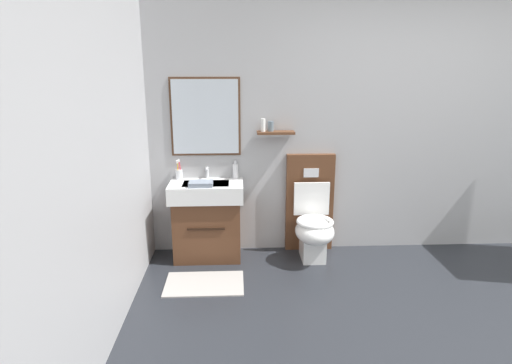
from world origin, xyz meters
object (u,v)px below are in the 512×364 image
at_px(vanity_sink_left, 207,218).
at_px(toothbrush_cup, 179,173).
at_px(toilet, 312,220).
at_px(soap_dispenser, 235,171).
at_px(folded_hand_towel, 201,184).

height_order(vanity_sink_left, toothbrush_cup, toothbrush_cup).
relative_size(toilet, soap_dispenser, 5.57).
bearing_deg(soap_dispenser, vanity_sink_left, -151.16).
xyz_separation_m(toilet, soap_dispenser, (-0.75, 0.17, 0.46)).
bearing_deg(folded_hand_towel, toilet, 5.75).
xyz_separation_m(soap_dispenser, folded_hand_towel, (-0.32, -0.28, -0.05)).
xyz_separation_m(toilet, toothbrush_cup, (-1.30, 0.16, 0.45)).
distance_m(toothbrush_cup, soap_dispenser, 0.55).
bearing_deg(vanity_sink_left, folded_hand_towel, -107.92).
xyz_separation_m(toilet, folded_hand_towel, (-1.07, -0.11, 0.41)).
distance_m(vanity_sink_left, soap_dispenser, 0.54).
bearing_deg(toothbrush_cup, toilet, -7.05).
height_order(toilet, soap_dispenser, toilet).
xyz_separation_m(vanity_sink_left, soap_dispenser, (0.28, 0.15, 0.44)).
height_order(vanity_sink_left, folded_hand_towel, folded_hand_towel).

